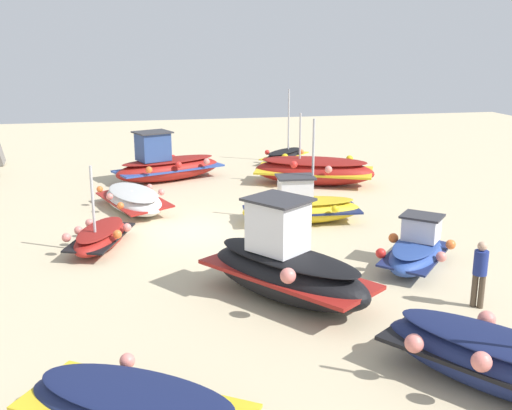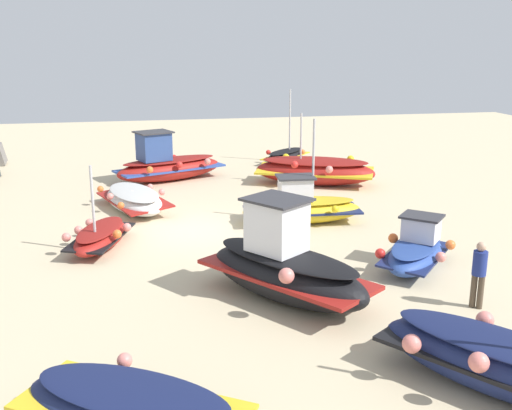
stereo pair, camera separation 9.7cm
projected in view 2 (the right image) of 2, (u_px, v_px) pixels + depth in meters
ground_plane at (194, 230)px, 19.83m from camera, size 57.57×57.57×0.00m
fishing_boat_0 at (285, 267)px, 14.39m from camera, size 4.61×4.04×2.45m
fishing_boat_1 at (315, 170)px, 26.02m from camera, size 3.77×5.44×3.09m
fishing_boat_2 at (497, 361)px, 10.65m from camera, size 4.34×3.71×3.69m
fishing_boat_3 at (168, 165)px, 26.74m from camera, size 3.45×5.18×2.23m
fishing_boat_4 at (134, 199)px, 22.12m from camera, size 4.23×2.87×0.85m
fishing_boat_5 at (301, 207)px, 20.54m from camera, size 1.91×4.14×3.52m
fishing_boat_6 at (416, 251)px, 16.50m from camera, size 3.11×2.95×1.42m
fishing_boat_7 at (132, 407)px, 9.59m from camera, size 3.35×4.06×0.77m
fishing_boat_8 at (286, 156)px, 30.67m from camera, size 3.07×3.00×3.66m
fishing_boat_9 at (100, 236)px, 18.10m from camera, size 3.28×2.07×2.59m
person_walking at (479, 270)px, 13.87m from camera, size 0.32×0.32×1.60m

